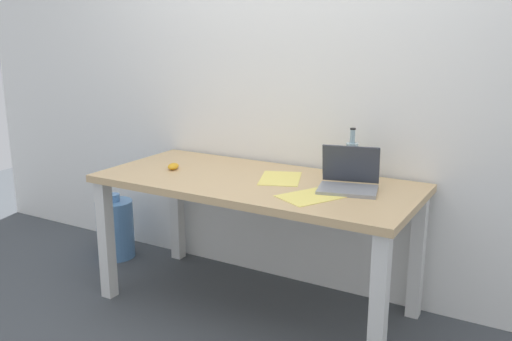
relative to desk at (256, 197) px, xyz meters
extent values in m
plane|color=#42474C|center=(0.00, 0.00, -0.65)|extent=(8.00, 8.00, 0.00)
cube|color=white|center=(0.00, 0.45, 0.65)|extent=(5.20, 0.08, 2.60)
cube|color=tan|center=(0.00, 0.00, 0.08)|extent=(1.73, 0.78, 0.04)
cube|color=silver|center=(-0.80, -0.33, -0.30)|extent=(0.07, 0.07, 0.70)
cube|color=silver|center=(0.80, -0.33, -0.30)|extent=(0.07, 0.07, 0.70)
cube|color=silver|center=(-0.80, 0.33, -0.30)|extent=(0.07, 0.07, 0.70)
cube|color=silver|center=(0.80, 0.33, -0.30)|extent=(0.07, 0.07, 0.70)
cube|color=gray|center=(0.51, 0.03, 0.10)|extent=(0.33, 0.27, 0.02)
cube|color=#333842|center=(0.48, 0.13, 0.21)|extent=(0.29, 0.12, 0.19)
cylinder|color=#99B7C1|center=(0.43, 0.29, 0.19)|extent=(0.06, 0.06, 0.19)
cylinder|color=#99B7C1|center=(0.43, 0.29, 0.32)|extent=(0.03, 0.03, 0.07)
cylinder|color=black|center=(0.43, 0.29, 0.36)|extent=(0.03, 0.03, 0.01)
ellipsoid|color=gold|center=(-0.53, -0.04, 0.11)|extent=(0.10, 0.12, 0.03)
cube|color=#F4E06B|center=(0.11, 0.08, 0.10)|extent=(0.30, 0.35, 0.00)
cube|color=#F4E06B|center=(0.39, -0.14, 0.10)|extent=(0.32, 0.36, 0.00)
cylinder|color=#598CC6|center=(-1.18, 0.13, -0.45)|extent=(0.25, 0.25, 0.40)
cylinder|color=#598CC6|center=(-1.18, 0.13, -0.22)|extent=(0.09, 0.09, 0.05)
camera|label=1|loc=(1.43, -2.49, 0.88)|focal=38.96mm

